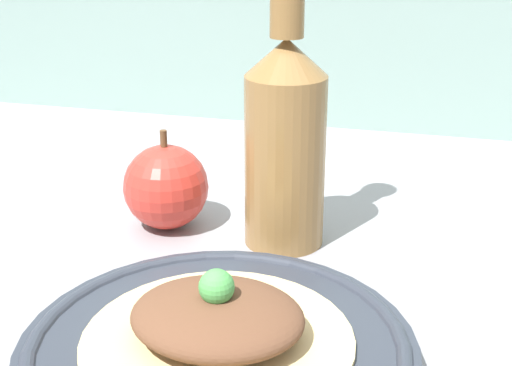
{
  "coord_description": "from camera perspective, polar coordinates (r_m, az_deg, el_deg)",
  "views": [
    {
      "loc": [
        7.52,
        -52.49,
        32.09
      ],
      "look_at": [
        -6.73,
        0.71,
        10.44
      ],
      "focal_mm": 50.0,
      "sensor_mm": 36.0,
      "label": 1
    }
  ],
  "objects": [
    {
      "name": "cider_bottle",
      "position": [
        0.69,
        2.35,
        3.94
      ],
      "size": [
        7.93,
        7.93,
        29.84
      ],
      "color": "olive",
      "rests_on": "ground_plane"
    },
    {
      "name": "plated_food",
      "position": [
        0.53,
        -3.11,
        -11.01
      ],
      "size": [
        20.23,
        20.23,
        5.91
      ],
      "color": "#D6BC7F",
      "rests_on": "plate"
    },
    {
      "name": "apple",
      "position": [
        0.75,
        -7.22,
        -0.3
      ],
      "size": [
        8.94,
        8.94,
        10.65
      ],
      "color": "red",
      "rests_on": "ground_plane"
    },
    {
      "name": "ground_plane",
      "position": [
        0.63,
        5.87,
        -11.41
      ],
      "size": [
        180.0,
        110.0,
        4.0
      ],
      "primitive_type": "cube",
      "color": "gray"
    },
    {
      "name": "plate",
      "position": [
        0.54,
        -3.06,
        -13.17
      ],
      "size": [
        29.62,
        29.62,
        2.38
      ],
      "color": "#2D333D",
      "rests_on": "ground_plane"
    }
  ]
}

